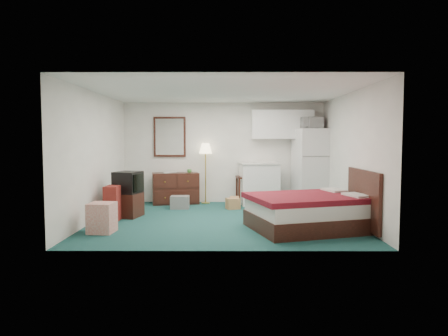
{
  "coord_description": "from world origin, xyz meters",
  "views": [
    {
      "loc": [
        0.05,
        -7.8,
        1.57
      ],
      "look_at": [
        0.02,
        0.19,
        1.01
      ],
      "focal_mm": 32.0,
      "sensor_mm": 36.0,
      "label": 1
    }
  ],
  "objects_px": {
    "dresser": "(176,188)",
    "tv_stand": "(128,205)",
    "floor_lamp": "(206,173)",
    "suitcase": "(113,203)",
    "bed": "(307,213)",
    "kitchen_counter": "(259,184)",
    "fridge": "(311,167)",
    "desk": "(248,190)"
  },
  "relations": [
    {
      "from": "kitchen_counter",
      "to": "suitcase",
      "type": "distance_m",
      "value": 3.63
    },
    {
      "from": "floor_lamp",
      "to": "tv_stand",
      "type": "xyz_separation_m",
      "value": [
        -1.5,
        -1.77,
        -0.5
      ]
    },
    {
      "from": "dresser",
      "to": "tv_stand",
      "type": "relative_size",
      "value": 2.11
    },
    {
      "from": "dresser",
      "to": "suitcase",
      "type": "relative_size",
      "value": 1.65
    },
    {
      "from": "fridge",
      "to": "tv_stand",
      "type": "relative_size",
      "value": 3.47
    },
    {
      "from": "floor_lamp",
      "to": "suitcase",
      "type": "height_order",
      "value": "floor_lamp"
    },
    {
      "from": "desk",
      "to": "kitchen_counter",
      "type": "xyz_separation_m",
      "value": [
        0.27,
        -0.02,
        0.15
      ]
    },
    {
      "from": "desk",
      "to": "kitchen_counter",
      "type": "bearing_deg",
      "value": -9.99
    },
    {
      "from": "floor_lamp",
      "to": "kitchen_counter",
      "type": "relative_size",
      "value": 1.51
    },
    {
      "from": "floor_lamp",
      "to": "fridge",
      "type": "distance_m",
      "value": 2.59
    },
    {
      "from": "fridge",
      "to": "tv_stand",
      "type": "height_order",
      "value": "fridge"
    },
    {
      "from": "tv_stand",
      "to": "suitcase",
      "type": "distance_m",
      "value": 0.44
    },
    {
      "from": "bed",
      "to": "suitcase",
      "type": "xyz_separation_m",
      "value": [
        -3.63,
        0.78,
        0.04
      ]
    },
    {
      "from": "dresser",
      "to": "kitchen_counter",
      "type": "height_order",
      "value": "kitchen_counter"
    },
    {
      "from": "kitchen_counter",
      "to": "dresser",
      "type": "bearing_deg",
      "value": 170.77
    },
    {
      "from": "kitchen_counter",
      "to": "tv_stand",
      "type": "distance_m",
      "value": 3.26
    },
    {
      "from": "dresser",
      "to": "kitchen_counter",
      "type": "xyz_separation_m",
      "value": [
        2.05,
        -0.07,
        0.11
      ]
    },
    {
      "from": "floor_lamp",
      "to": "kitchen_counter",
      "type": "xyz_separation_m",
      "value": [
        1.31,
        -0.14,
        -0.25
      ]
    },
    {
      "from": "kitchen_counter",
      "to": "fridge",
      "type": "xyz_separation_m",
      "value": [
        1.26,
        -0.03,
        0.43
      ]
    },
    {
      "from": "bed",
      "to": "kitchen_counter",
      "type": "bearing_deg",
      "value": 85.89
    },
    {
      "from": "desk",
      "to": "dresser",
      "type": "bearing_deg",
      "value": 172.6
    },
    {
      "from": "dresser",
      "to": "suitcase",
      "type": "xyz_separation_m",
      "value": [
        -0.97,
        -2.07,
        -0.04
      ]
    },
    {
      "from": "desk",
      "to": "kitchen_counter",
      "type": "distance_m",
      "value": 0.31
    },
    {
      "from": "desk",
      "to": "bed",
      "type": "bearing_deg",
      "value": -78.28
    },
    {
      "from": "bed",
      "to": "suitcase",
      "type": "height_order",
      "value": "suitcase"
    },
    {
      "from": "desk",
      "to": "suitcase",
      "type": "height_order",
      "value": "desk"
    },
    {
      "from": "suitcase",
      "to": "desk",
      "type": "bearing_deg",
      "value": 37.02
    },
    {
      "from": "bed",
      "to": "suitcase",
      "type": "relative_size",
      "value": 2.75
    },
    {
      "from": "fridge",
      "to": "kitchen_counter",
      "type": "bearing_deg",
      "value": 168.68
    },
    {
      "from": "dresser",
      "to": "kitchen_counter",
      "type": "relative_size",
      "value": 1.14
    },
    {
      "from": "bed",
      "to": "tv_stand",
      "type": "bearing_deg",
      "value": 144.85
    },
    {
      "from": "fridge",
      "to": "tv_stand",
      "type": "xyz_separation_m",
      "value": [
        -4.08,
        -1.6,
        -0.68
      ]
    },
    {
      "from": "fridge",
      "to": "tv_stand",
      "type": "distance_m",
      "value": 4.43
    },
    {
      "from": "dresser",
      "to": "floor_lamp",
      "type": "xyz_separation_m",
      "value": [
        0.74,
        0.07,
        0.36
      ]
    },
    {
      "from": "tv_stand",
      "to": "suitcase",
      "type": "bearing_deg",
      "value": -104.71
    },
    {
      "from": "tv_stand",
      "to": "kitchen_counter",
      "type": "bearing_deg",
      "value": 43.66
    },
    {
      "from": "floor_lamp",
      "to": "desk",
      "type": "relative_size",
      "value": 2.18
    },
    {
      "from": "fridge",
      "to": "suitcase",
      "type": "relative_size",
      "value": 2.71
    },
    {
      "from": "desk",
      "to": "bed",
      "type": "distance_m",
      "value": 2.94
    },
    {
      "from": "dresser",
      "to": "fridge",
      "type": "bearing_deg",
      "value": -13.9
    },
    {
      "from": "kitchen_counter",
      "to": "desk",
      "type": "bearing_deg",
      "value": 168.53
    },
    {
      "from": "dresser",
      "to": "fridge",
      "type": "distance_m",
      "value": 3.36
    }
  ]
}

